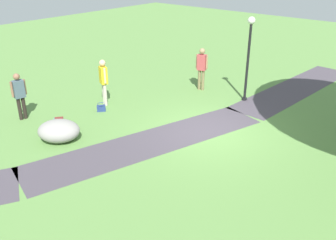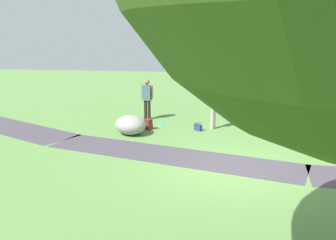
{
  "view_description": "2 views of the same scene",
  "coord_description": "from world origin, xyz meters",
  "px_view_note": "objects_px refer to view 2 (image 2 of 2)",
  "views": [
    {
      "loc": [
        9.31,
        6.02,
        5.48
      ],
      "look_at": [
        1.39,
        -0.67,
        0.73
      ],
      "focal_mm": 39.65,
      "sensor_mm": 36.0,
      "label": 1
    },
    {
      "loc": [
        0.23,
        10.49,
        3.8
      ],
      "look_at": [
        1.74,
        -0.12,
        1.31
      ],
      "focal_mm": 42.99,
      "sensor_mm": 36.0,
      "label": 2
    }
  ],
  "objects_px": {
    "lawn_boulder": "(131,125)",
    "passerby_on_path": "(147,96)",
    "backpack_by_boulder": "(148,124)",
    "woman_with_handbag": "(214,102)",
    "man_near_boulder": "(331,115)",
    "handbag_on_grass": "(198,127)",
    "frisbee_on_grass": "(162,125)"
  },
  "relations": [
    {
      "from": "man_near_boulder",
      "to": "handbag_on_grass",
      "type": "xyz_separation_m",
      "value": [
        4.35,
        -1.45,
        -0.92
      ]
    },
    {
      "from": "lawn_boulder",
      "to": "backpack_by_boulder",
      "type": "bearing_deg",
      "value": -125.02
    },
    {
      "from": "woman_with_handbag",
      "to": "backpack_by_boulder",
      "type": "relative_size",
      "value": 4.47
    },
    {
      "from": "lawn_boulder",
      "to": "woman_with_handbag",
      "type": "bearing_deg",
      "value": -157.62
    },
    {
      "from": "handbag_on_grass",
      "to": "man_near_boulder",
      "type": "bearing_deg",
      "value": 161.58
    },
    {
      "from": "frisbee_on_grass",
      "to": "lawn_boulder",
      "type": "bearing_deg",
      "value": 58.57
    },
    {
      "from": "lawn_boulder",
      "to": "man_near_boulder",
      "type": "xyz_separation_m",
      "value": [
        -6.74,
        0.64,
        0.72
      ]
    },
    {
      "from": "lawn_boulder",
      "to": "man_near_boulder",
      "type": "height_order",
      "value": "man_near_boulder"
    },
    {
      "from": "man_near_boulder",
      "to": "handbag_on_grass",
      "type": "relative_size",
      "value": 4.72
    },
    {
      "from": "woman_with_handbag",
      "to": "man_near_boulder",
      "type": "distance_m",
      "value": 4.23
    },
    {
      "from": "man_near_boulder",
      "to": "handbag_on_grass",
      "type": "bearing_deg",
      "value": -18.42
    },
    {
      "from": "man_near_boulder",
      "to": "handbag_on_grass",
      "type": "distance_m",
      "value": 4.67
    },
    {
      "from": "man_near_boulder",
      "to": "frisbee_on_grass",
      "type": "bearing_deg",
      "value": -20.35
    },
    {
      "from": "lawn_boulder",
      "to": "woman_with_handbag",
      "type": "relative_size",
      "value": 0.95
    },
    {
      "from": "man_near_boulder",
      "to": "handbag_on_grass",
      "type": "height_order",
      "value": "man_near_boulder"
    },
    {
      "from": "man_near_boulder",
      "to": "frisbee_on_grass",
      "type": "relative_size",
      "value": 8.15
    },
    {
      "from": "backpack_by_boulder",
      "to": "handbag_on_grass",
      "type": "bearing_deg",
      "value": -177.78
    },
    {
      "from": "man_near_boulder",
      "to": "passerby_on_path",
      "type": "bearing_deg",
      "value": -24.86
    },
    {
      "from": "woman_with_handbag",
      "to": "lawn_boulder",
      "type": "bearing_deg",
      "value": 22.38
    },
    {
      "from": "lawn_boulder",
      "to": "passerby_on_path",
      "type": "height_order",
      "value": "passerby_on_path"
    },
    {
      "from": "lawn_boulder",
      "to": "man_near_boulder",
      "type": "distance_m",
      "value": 6.81
    },
    {
      "from": "passerby_on_path",
      "to": "frisbee_on_grass",
      "type": "distance_m",
      "value": 1.53
    },
    {
      "from": "passerby_on_path",
      "to": "backpack_by_boulder",
      "type": "height_order",
      "value": "passerby_on_path"
    },
    {
      "from": "man_near_boulder",
      "to": "passerby_on_path",
      "type": "xyz_separation_m",
      "value": [
        6.59,
        -3.05,
        -0.08
      ]
    },
    {
      "from": "woman_with_handbag",
      "to": "backpack_by_boulder",
      "type": "bearing_deg",
      "value": 11.09
    },
    {
      "from": "backpack_by_boulder",
      "to": "passerby_on_path",
      "type": "bearing_deg",
      "value": -77.8
    },
    {
      "from": "woman_with_handbag",
      "to": "man_near_boulder",
      "type": "bearing_deg",
      "value": 154.05
    },
    {
      "from": "woman_with_handbag",
      "to": "handbag_on_grass",
      "type": "xyz_separation_m",
      "value": [
        0.55,
        0.4,
        -0.91
      ]
    },
    {
      "from": "lawn_boulder",
      "to": "backpack_by_boulder",
      "type": "height_order",
      "value": "lawn_boulder"
    },
    {
      "from": "passerby_on_path",
      "to": "handbag_on_grass",
      "type": "height_order",
      "value": "passerby_on_path"
    },
    {
      "from": "backpack_by_boulder",
      "to": "frisbee_on_grass",
      "type": "bearing_deg",
      "value": -117.77
    },
    {
      "from": "frisbee_on_grass",
      "to": "man_near_boulder",
      "type": "bearing_deg",
      "value": 159.65
    }
  ]
}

